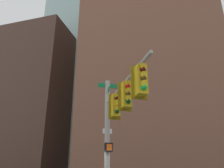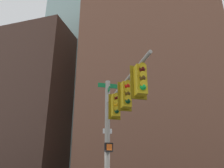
{
  "view_description": "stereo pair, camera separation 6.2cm",
  "coord_description": "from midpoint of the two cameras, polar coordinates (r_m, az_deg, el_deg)",
  "views": [
    {
      "loc": [
        -11.25,
        -3.84,
        1.45
      ],
      "look_at": [
        -1.23,
        -0.95,
        5.53
      ],
      "focal_mm": 37.14,
      "sensor_mm": 36.0,
      "label": 1
    },
    {
      "loc": [
        -11.24,
        -3.9,
        1.45
      ],
      "look_at": [
        -1.23,
        -0.95,
        5.53
      ],
      "focal_mm": 37.14,
      "sensor_mm": 36.0,
      "label": 2
    }
  ],
  "objects": [
    {
      "name": "building_brick_nearside",
      "position": [
        46.47,
        10.63,
        2.06
      ],
      "size": [
        26.98,
        21.7,
        39.27
      ],
      "primitive_type": "cube",
      "color": "brown",
      "rests_on": "ground_plane"
    },
    {
      "name": "signal_pole_assembly",
      "position": [
        9.93,
        1.04,
        -7.66
      ],
      "size": [
        5.12,
        3.31,
        6.03
      ],
      "rotation": [
        0.0,
        0.0,
        3.68
      ],
      "color": "#9E998C",
      "rests_on": "ground_plane"
    },
    {
      "name": "building_brick_farside",
      "position": [
        78.77,
        4.27,
        -7.65
      ],
      "size": [
        18.71,
        15.43,
        40.09
      ],
      "primitive_type": "cube",
      "color": "brown",
      "rests_on": "ground_plane"
    },
    {
      "name": "building_brick_midblock",
      "position": [
        54.53,
        -18.86,
        -5.09
      ],
      "size": [
        18.85,
        18.86,
        31.33
      ],
      "primitive_type": "cube",
      "color": "#4C3328",
      "rests_on": "ground_plane"
    },
    {
      "name": "building_glass_tower",
      "position": [
        66.59,
        -0.34,
        3.59
      ],
      "size": [
        30.06,
        27.5,
        59.09
      ],
      "primitive_type": "cube",
      "color": "#9EC6C1",
      "rests_on": "ground_plane"
    }
  ]
}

